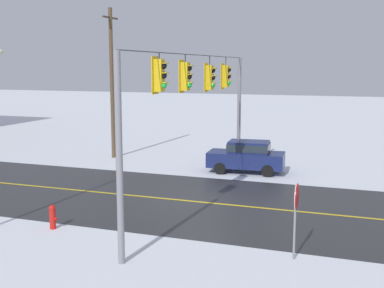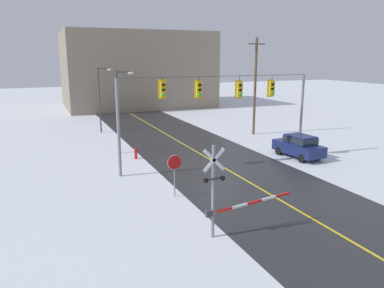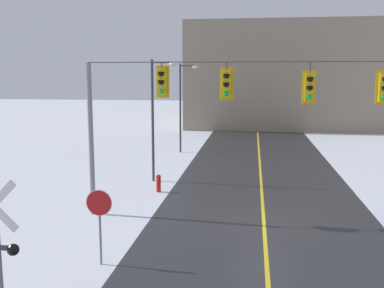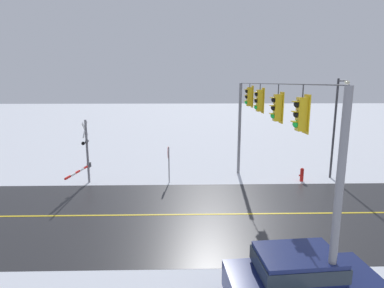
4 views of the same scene
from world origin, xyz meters
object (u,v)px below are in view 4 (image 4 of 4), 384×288
at_px(stop_sign, 168,156).
at_px(railroad_crossing, 85,153).
at_px(streetlamp_near, 337,120).
at_px(parked_car_navy, 300,278).
at_px(fire_hydrant, 302,174).

bearing_deg(stop_sign, railroad_crossing, -87.59).
bearing_deg(stop_sign, streetlamp_near, 93.08).
relative_size(stop_sign, parked_car_navy, 0.55).
height_order(streetlamp_near, fire_hydrant, streetlamp_near).
distance_m(railroad_crossing, streetlamp_near, 15.97).
distance_m(stop_sign, railroad_crossing, 5.11).
bearing_deg(stop_sign, parked_car_navy, 19.93).
bearing_deg(parked_car_navy, streetlamp_near, 151.43).
distance_m(parked_car_navy, streetlamp_near, 14.06).
bearing_deg(railroad_crossing, fire_hydrant, 91.05).
height_order(stop_sign, parked_car_navy, stop_sign).
bearing_deg(streetlamp_near, parked_car_navy, -28.57).
relative_size(parked_car_navy, streetlamp_near, 0.66).
xyz_separation_m(stop_sign, railroad_crossing, (0.21, -5.09, 0.28)).
xyz_separation_m(streetlamp_near, fire_hydrant, (0.54, -2.20, -3.45)).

